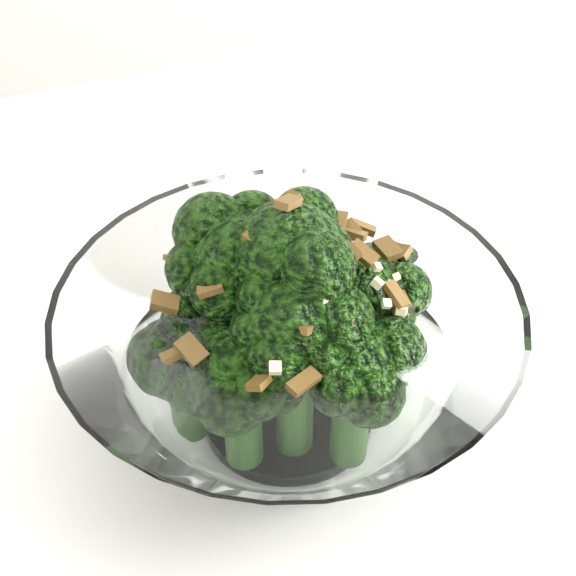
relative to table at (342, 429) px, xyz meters
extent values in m
cube|color=white|center=(0.00, 0.00, 0.05)|extent=(1.36, 1.07, 0.04)
cylinder|color=white|center=(-0.04, -0.04, 0.07)|extent=(0.10, 0.10, 0.01)
cylinder|color=#245115|center=(-0.10, -0.05, 0.10)|extent=(0.02, 0.02, 0.04)
sphere|color=#1D470D|center=(-0.10, -0.05, 0.14)|extent=(0.05, 0.05, 0.05)
cylinder|color=#245115|center=(-0.06, -0.03, 0.12)|extent=(0.02, 0.02, 0.08)
sphere|color=#1D470D|center=(-0.06, -0.03, 0.18)|extent=(0.05, 0.05, 0.05)
cylinder|color=#245115|center=(-0.07, -0.08, 0.11)|extent=(0.02, 0.02, 0.05)
sphere|color=#1D470D|center=(-0.07, -0.08, 0.15)|extent=(0.05, 0.05, 0.05)
cylinder|color=#245115|center=(-0.04, -0.07, 0.12)|extent=(0.02, 0.02, 0.08)
sphere|color=#1D470D|center=(-0.04, -0.07, 0.17)|extent=(0.05, 0.05, 0.05)
cylinder|color=#245115|center=(0.01, -0.01, 0.10)|extent=(0.02, 0.02, 0.05)
sphere|color=#1D470D|center=(0.01, -0.01, 0.14)|extent=(0.04, 0.04, 0.04)
cylinder|color=#245115|center=(-0.04, 0.01, 0.10)|extent=(0.02, 0.02, 0.05)
sphere|color=#1D470D|center=(-0.04, 0.01, 0.14)|extent=(0.04, 0.04, 0.04)
cylinder|color=#245115|center=(-0.04, -0.04, 0.13)|extent=(0.02, 0.02, 0.09)
sphere|color=#1D470D|center=(-0.04, -0.04, 0.19)|extent=(0.06, 0.06, 0.06)
cylinder|color=#245115|center=(0.00, -0.04, 0.11)|extent=(0.02, 0.02, 0.06)
sphere|color=#1D470D|center=(0.00, -0.04, 0.16)|extent=(0.05, 0.05, 0.05)
cylinder|color=#245115|center=(-0.01, -0.08, 0.11)|extent=(0.02, 0.02, 0.06)
sphere|color=#1D470D|center=(-0.01, -0.08, 0.15)|extent=(0.05, 0.05, 0.05)
cube|color=brown|center=(-0.09, -0.08, 0.17)|extent=(0.02, 0.02, 0.01)
cube|color=brown|center=(-0.02, -0.07, 0.19)|extent=(0.01, 0.02, 0.01)
cube|color=brown|center=(-0.10, -0.08, 0.16)|extent=(0.02, 0.01, 0.01)
cube|color=brown|center=(-0.10, -0.05, 0.17)|extent=(0.02, 0.01, 0.01)
cube|color=brown|center=(-0.09, -0.01, 0.17)|extent=(0.02, 0.01, 0.00)
cube|color=brown|center=(-0.01, -0.02, 0.18)|extent=(0.02, 0.02, 0.01)
cube|color=brown|center=(-0.09, -0.01, 0.17)|extent=(0.01, 0.02, 0.01)
cube|color=brown|center=(-0.09, -0.01, 0.17)|extent=(0.02, 0.02, 0.01)
cube|color=brown|center=(0.02, -0.03, 0.17)|extent=(0.02, 0.02, 0.01)
cube|color=brown|center=(-0.04, -0.10, 0.17)|extent=(0.02, 0.02, 0.01)
cube|color=brown|center=(-0.06, -0.05, 0.21)|extent=(0.02, 0.01, 0.00)
cube|color=brown|center=(0.01, -0.06, 0.18)|extent=(0.01, 0.02, 0.01)
cube|color=brown|center=(-0.08, -0.06, 0.18)|extent=(0.01, 0.01, 0.01)
cube|color=brown|center=(-0.03, -0.01, 0.19)|extent=(0.02, 0.01, 0.01)
cube|color=brown|center=(-0.02, 0.01, 0.17)|extent=(0.02, 0.02, 0.01)
cube|color=brown|center=(-0.04, -0.09, 0.18)|extent=(0.02, 0.02, 0.01)
cube|color=brown|center=(-0.04, -0.06, 0.20)|extent=(0.01, 0.02, 0.01)
cube|color=brown|center=(0.01, -0.06, 0.17)|extent=(0.01, 0.01, 0.00)
cube|color=brown|center=(-0.03, -0.03, 0.20)|extent=(0.02, 0.02, 0.01)
cube|color=brown|center=(-0.04, -0.05, 0.21)|extent=(0.02, 0.02, 0.01)
cube|color=brown|center=(-0.01, -0.02, 0.19)|extent=(0.01, 0.02, 0.00)
cube|color=brown|center=(-0.06, -0.03, 0.20)|extent=(0.01, 0.02, 0.01)
cube|color=brown|center=(-0.09, -0.03, 0.17)|extent=(0.02, 0.01, 0.01)
cube|color=brown|center=(-0.02, -0.08, 0.18)|extent=(0.02, 0.02, 0.01)
cube|color=brown|center=(-0.01, -0.05, 0.19)|extent=(0.02, 0.02, 0.01)
cube|color=brown|center=(-0.08, 0.00, 0.17)|extent=(0.02, 0.02, 0.01)
cube|color=brown|center=(-0.10, 0.00, 0.16)|extent=(0.02, 0.01, 0.01)
cube|color=brown|center=(0.00, 0.00, 0.17)|extent=(0.02, 0.01, 0.01)
cube|color=brown|center=(-0.06, -0.10, 0.17)|extent=(0.02, 0.02, 0.01)
cube|color=brown|center=(-0.04, -0.04, 0.21)|extent=(0.02, 0.01, 0.01)
cube|color=brown|center=(-0.03, 0.02, 0.17)|extent=(0.02, 0.01, 0.01)
cube|color=brown|center=(-0.01, -0.02, 0.18)|extent=(0.02, 0.02, 0.01)
cube|color=brown|center=(-0.08, -0.03, 0.19)|extent=(0.01, 0.01, 0.01)
cube|color=brown|center=(-0.03, -0.01, 0.19)|extent=(0.02, 0.02, 0.01)
cube|color=brown|center=(-0.04, -0.01, 0.19)|extent=(0.02, 0.02, 0.01)
cube|color=brown|center=(0.01, -0.03, 0.18)|extent=(0.01, 0.02, 0.00)
cube|color=brown|center=(-0.09, 0.00, 0.16)|extent=(0.01, 0.02, 0.01)
cube|color=brown|center=(-0.04, -0.03, 0.21)|extent=(0.02, 0.02, 0.01)
cube|color=brown|center=(-0.02, -0.05, 0.19)|extent=(0.02, 0.02, 0.01)
cube|color=brown|center=(-0.03, 0.02, 0.16)|extent=(0.02, 0.02, 0.01)
cube|color=brown|center=(0.02, -0.02, 0.17)|extent=(0.02, 0.02, 0.00)
cube|color=brown|center=(-0.06, 0.01, 0.17)|extent=(0.01, 0.01, 0.01)
cube|color=brown|center=(-0.02, -0.01, 0.19)|extent=(0.02, 0.02, 0.01)
cube|color=brown|center=(-0.07, -0.03, 0.19)|extent=(0.01, 0.01, 0.01)
cube|color=brown|center=(-0.04, -0.04, 0.22)|extent=(0.01, 0.02, 0.01)
cube|color=beige|center=(0.00, -0.06, 0.18)|extent=(0.01, 0.01, 0.01)
cube|color=beige|center=(-0.09, -0.01, 0.17)|extent=(0.01, 0.01, 0.01)
cube|color=beige|center=(0.00, -0.05, 0.19)|extent=(0.01, 0.01, 0.01)
cube|color=beige|center=(-0.09, -0.03, 0.18)|extent=(0.01, 0.01, 0.01)
cube|color=beige|center=(-0.05, -0.06, 0.20)|extent=(0.01, 0.01, 0.00)
cube|color=beige|center=(-0.07, -0.01, 0.18)|extent=(0.01, 0.01, 0.01)
cube|color=beige|center=(-0.10, -0.02, 0.17)|extent=(0.00, 0.00, 0.00)
cube|color=beige|center=(-0.05, -0.04, 0.21)|extent=(0.00, 0.00, 0.00)
cube|color=beige|center=(-0.06, -0.05, 0.20)|extent=(0.01, 0.01, 0.01)
cube|color=beige|center=(-0.02, -0.09, 0.18)|extent=(0.01, 0.01, 0.00)
cube|color=beige|center=(-0.09, -0.03, 0.18)|extent=(0.00, 0.00, 0.00)
cube|color=beige|center=(-0.04, 0.01, 0.18)|extent=(0.01, 0.01, 0.00)
cube|color=beige|center=(-0.05, 0.01, 0.18)|extent=(0.01, 0.01, 0.01)
cube|color=beige|center=(-0.04, -0.03, 0.21)|extent=(0.01, 0.01, 0.01)
cube|color=beige|center=(-0.03, 0.01, 0.17)|extent=(0.01, 0.01, 0.01)
cube|color=beige|center=(0.00, -0.07, 0.18)|extent=(0.00, 0.01, 0.01)
cube|color=beige|center=(-0.06, -0.03, 0.20)|extent=(0.01, 0.01, 0.01)
cube|color=beige|center=(0.01, -0.07, 0.17)|extent=(0.01, 0.01, 0.01)
cube|color=beige|center=(-0.07, 0.00, 0.18)|extent=(0.01, 0.01, 0.00)
cube|color=beige|center=(-0.03, -0.07, 0.19)|extent=(0.01, 0.00, 0.01)
cube|color=beige|center=(-0.09, -0.03, 0.18)|extent=(0.01, 0.01, 0.00)
cube|color=beige|center=(-0.07, -0.02, 0.19)|extent=(0.01, 0.01, 0.00)
cube|color=beige|center=(0.01, -0.06, 0.18)|extent=(0.01, 0.01, 0.00)
cube|color=beige|center=(-0.05, -0.10, 0.17)|extent=(0.01, 0.01, 0.01)
cube|color=beige|center=(-0.06, -0.01, 0.19)|extent=(0.01, 0.01, 0.01)
cube|color=beige|center=(-0.03, -0.08, 0.19)|extent=(0.01, 0.01, 0.01)
cube|color=beige|center=(0.01, -0.05, 0.17)|extent=(0.01, 0.01, 0.00)
camera|label=1|loc=(-0.08, -0.37, 0.46)|focal=55.00mm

